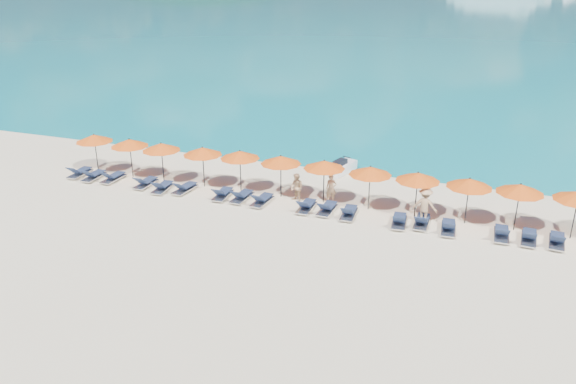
% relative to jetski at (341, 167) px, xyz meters
% --- Properties ---
extents(ground, '(1400.00, 1400.00, 0.00)m').
position_rel_jetski_xyz_m(ground, '(-0.82, -9.78, -0.33)').
color(ground, beige).
extents(headland_main, '(374.00, 242.00, 126.50)m').
position_rel_jetski_xyz_m(headland_main, '(-300.82, 530.22, -38.33)').
color(headland_main, black).
rests_on(headland_main, ground).
extents(headland_small, '(162.00, 126.00, 85.50)m').
position_rel_jetski_xyz_m(headland_small, '(-150.82, 550.22, -35.33)').
color(headland_small, black).
rests_on(headland_small, ground).
extents(jetski, '(1.41, 2.39, 0.80)m').
position_rel_jetski_xyz_m(jetski, '(0.00, 0.00, 0.00)').
color(jetski, white).
rests_on(jetski, ground).
extents(beachgoer_a, '(0.63, 0.51, 1.49)m').
position_rel_jetski_xyz_m(beachgoer_a, '(0.67, -4.50, 0.41)').
color(beachgoer_a, tan).
rests_on(beachgoer_a, ground).
extents(beachgoer_b, '(0.84, 0.73, 1.49)m').
position_rel_jetski_xyz_m(beachgoer_b, '(-1.00, -5.01, 0.41)').
color(beachgoer_b, tan).
rests_on(beachgoer_b, ground).
extents(beachgoer_c, '(1.19, 0.64, 1.78)m').
position_rel_jetski_xyz_m(beachgoer_c, '(5.43, -5.42, 0.56)').
color(beachgoer_c, tan).
rests_on(beachgoer_c, ground).
extents(umbrella_0, '(2.10, 2.10, 2.28)m').
position_rel_jetski_xyz_m(umbrella_0, '(-13.47, -4.69, 1.69)').
color(umbrella_0, black).
rests_on(umbrella_0, ground).
extents(umbrella_1, '(2.10, 2.10, 2.28)m').
position_rel_jetski_xyz_m(umbrella_1, '(-11.01, -4.78, 1.69)').
color(umbrella_1, black).
rests_on(umbrella_1, ground).
extents(umbrella_2, '(2.10, 2.10, 2.28)m').
position_rel_jetski_xyz_m(umbrella_2, '(-8.93, -4.84, 1.69)').
color(umbrella_2, black).
rests_on(umbrella_2, ground).
extents(umbrella_3, '(2.10, 2.10, 2.28)m').
position_rel_jetski_xyz_m(umbrella_3, '(-6.43, -4.75, 1.69)').
color(umbrella_3, black).
rests_on(umbrella_3, ground).
extents(umbrella_4, '(2.10, 2.10, 2.28)m').
position_rel_jetski_xyz_m(umbrella_4, '(-4.31, -4.61, 1.69)').
color(umbrella_4, black).
rests_on(umbrella_4, ground).
extents(umbrella_5, '(2.10, 2.10, 2.28)m').
position_rel_jetski_xyz_m(umbrella_5, '(-1.99, -4.67, 1.69)').
color(umbrella_5, black).
rests_on(umbrella_5, ground).
extents(umbrella_6, '(2.10, 2.10, 2.28)m').
position_rel_jetski_xyz_m(umbrella_6, '(0.31, -4.62, 1.69)').
color(umbrella_6, black).
rests_on(umbrella_6, ground).
extents(umbrella_7, '(2.10, 2.10, 2.28)m').
position_rel_jetski_xyz_m(umbrella_7, '(2.66, -4.74, 1.69)').
color(umbrella_7, black).
rests_on(umbrella_7, ground).
extents(umbrella_8, '(2.10, 2.10, 2.28)m').
position_rel_jetski_xyz_m(umbrella_8, '(4.93, -4.80, 1.69)').
color(umbrella_8, black).
rests_on(umbrella_8, ground).
extents(umbrella_9, '(2.10, 2.10, 2.28)m').
position_rel_jetski_xyz_m(umbrella_9, '(7.25, -4.79, 1.69)').
color(umbrella_9, black).
rests_on(umbrella_9, ground).
extents(umbrella_10, '(2.10, 2.10, 2.28)m').
position_rel_jetski_xyz_m(umbrella_10, '(9.40, -4.77, 1.69)').
color(umbrella_10, black).
rests_on(umbrella_10, ground).
extents(lounger_0, '(0.70, 1.73, 0.66)m').
position_rel_jetski_xyz_m(lounger_0, '(-13.92, -5.77, -0.09)').
color(lounger_0, silver).
rests_on(lounger_0, ground).
extents(lounger_1, '(0.69, 1.72, 0.66)m').
position_rel_jetski_xyz_m(lounger_1, '(-12.83, -5.93, -0.09)').
color(lounger_1, silver).
rests_on(lounger_1, ground).
extents(lounger_2, '(0.63, 1.71, 0.66)m').
position_rel_jetski_xyz_m(lounger_2, '(-11.62, -5.79, -0.09)').
color(lounger_2, silver).
rests_on(lounger_2, ground).
extents(lounger_3, '(0.62, 1.70, 0.66)m').
position_rel_jetski_xyz_m(lounger_3, '(-9.43, -5.87, -0.09)').
color(lounger_3, silver).
rests_on(lounger_3, ground).
extents(lounger_4, '(0.78, 1.75, 0.66)m').
position_rel_jetski_xyz_m(lounger_4, '(-8.21, -6.15, -0.09)').
color(lounger_4, silver).
rests_on(lounger_4, ground).
extents(lounger_5, '(0.77, 1.75, 0.66)m').
position_rel_jetski_xyz_m(lounger_5, '(-7.03, -5.85, -0.09)').
color(lounger_5, silver).
rests_on(lounger_5, ground).
extents(lounger_6, '(0.72, 1.73, 0.66)m').
position_rel_jetski_xyz_m(lounger_6, '(-4.76, -5.91, -0.09)').
color(lounger_6, silver).
rests_on(lounger_6, ground).
extents(lounger_7, '(0.72, 1.73, 0.66)m').
position_rel_jetski_xyz_m(lounger_7, '(-3.69, -5.86, -0.09)').
color(lounger_7, silver).
rests_on(lounger_7, ground).
extents(lounger_8, '(0.74, 1.74, 0.66)m').
position_rel_jetski_xyz_m(lounger_8, '(-2.53, -5.96, -0.09)').
color(lounger_8, silver).
rests_on(lounger_8, ground).
extents(lounger_9, '(0.62, 1.70, 0.66)m').
position_rel_jetski_xyz_m(lounger_9, '(-0.17, -5.93, -0.09)').
color(lounger_9, silver).
rests_on(lounger_9, ground).
extents(lounger_10, '(0.68, 1.72, 0.66)m').
position_rel_jetski_xyz_m(lounger_10, '(0.87, -5.86, -0.09)').
color(lounger_10, silver).
rests_on(lounger_10, ground).
extents(lounger_11, '(0.73, 1.74, 0.66)m').
position_rel_jetski_xyz_m(lounger_11, '(1.98, -5.98, -0.09)').
color(lounger_11, silver).
rests_on(lounger_11, ground).
extents(lounger_12, '(0.78, 1.75, 0.66)m').
position_rel_jetski_xyz_m(lounger_12, '(4.41, -6.09, -0.09)').
color(lounger_12, silver).
rests_on(lounger_12, ground).
extents(lounger_13, '(0.63, 1.70, 0.66)m').
position_rel_jetski_xyz_m(lounger_13, '(5.40, -5.79, -0.09)').
color(lounger_13, silver).
rests_on(lounger_13, ground).
extents(lounger_14, '(0.74, 1.74, 0.66)m').
position_rel_jetski_xyz_m(lounger_14, '(6.62, -6.03, -0.09)').
color(lounger_14, silver).
rests_on(lounger_14, ground).
extents(lounger_15, '(0.65, 1.71, 0.66)m').
position_rel_jetski_xyz_m(lounger_15, '(8.88, -5.87, -0.09)').
color(lounger_15, silver).
rests_on(lounger_15, ground).
extents(lounger_16, '(0.71, 1.73, 0.66)m').
position_rel_jetski_xyz_m(lounger_16, '(10.00, -5.86, -0.09)').
color(lounger_16, silver).
rests_on(lounger_16, ground).
extents(lounger_17, '(0.75, 1.74, 0.66)m').
position_rel_jetski_xyz_m(lounger_17, '(11.12, -5.78, -0.09)').
color(lounger_17, silver).
rests_on(lounger_17, ground).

